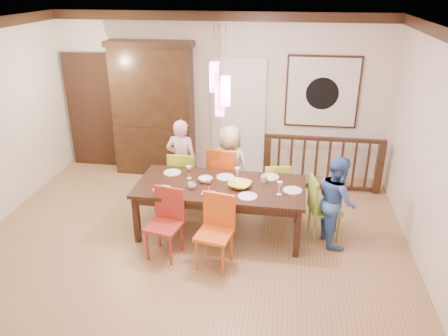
# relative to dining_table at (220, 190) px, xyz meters

# --- Properties ---
(floor) EXTENTS (6.00, 6.00, 0.00)m
(floor) POSITION_rel_dining_table_xyz_m (-0.36, -0.31, -0.68)
(floor) COLOR #976D49
(floor) RESTS_ON ground
(ceiling) EXTENTS (6.00, 6.00, 0.00)m
(ceiling) POSITION_rel_dining_table_xyz_m (-0.36, -0.31, 2.22)
(ceiling) COLOR white
(ceiling) RESTS_ON wall_back
(wall_back) EXTENTS (6.00, 0.00, 6.00)m
(wall_back) POSITION_rel_dining_table_xyz_m (-0.36, 2.19, 0.77)
(wall_back) COLOR beige
(wall_back) RESTS_ON floor
(wall_right) EXTENTS (0.00, 5.00, 5.00)m
(wall_right) POSITION_rel_dining_table_xyz_m (2.64, -0.31, 0.77)
(wall_right) COLOR beige
(wall_right) RESTS_ON floor
(crown_molding) EXTENTS (6.00, 5.00, 0.16)m
(crown_molding) POSITION_rel_dining_table_xyz_m (-0.36, -0.31, 2.14)
(crown_molding) COLOR black
(crown_molding) RESTS_ON wall_back
(panel_door) EXTENTS (1.04, 0.07, 2.24)m
(panel_door) POSITION_rel_dining_table_xyz_m (-2.76, 2.14, 0.37)
(panel_door) COLOR black
(panel_door) RESTS_ON wall_back
(white_doorway) EXTENTS (0.97, 0.05, 2.22)m
(white_doorway) POSITION_rel_dining_table_xyz_m (-0.01, 2.16, 0.37)
(white_doorway) COLOR silver
(white_doorway) RESTS_ON wall_back
(painting) EXTENTS (1.25, 0.06, 1.25)m
(painting) POSITION_rel_dining_table_xyz_m (1.44, 2.15, 0.92)
(painting) COLOR black
(painting) RESTS_ON wall_back
(pendant_cluster) EXTENTS (0.27, 0.21, 1.14)m
(pendant_cluster) POSITION_rel_dining_table_xyz_m (0.00, -0.00, 1.43)
(pendant_cluster) COLOR #E74580
(pendant_cluster) RESTS_ON ceiling
(dining_table) EXTENTS (2.37, 1.10, 0.75)m
(dining_table) POSITION_rel_dining_table_xyz_m (0.00, 0.00, 0.00)
(dining_table) COLOR black
(dining_table) RESTS_ON floor
(chair_far_left) EXTENTS (0.42, 0.42, 0.92)m
(chair_far_left) POSITION_rel_dining_table_xyz_m (-0.72, 0.78, -0.15)
(chair_far_left) COLOR #9AC226
(chair_far_left) RESTS_ON floor
(chair_far_mid) EXTENTS (0.54, 0.54, 1.03)m
(chair_far_mid) POSITION_rel_dining_table_xyz_m (-0.05, 0.80, -0.09)
(chair_far_mid) COLOR #C4480D
(chair_far_mid) RESTS_ON floor
(chair_far_right) EXTENTS (0.45, 0.45, 0.85)m
(chair_far_right) POSITION_rel_dining_table_xyz_m (0.75, 0.70, -0.19)
(chair_far_right) COLOR #ACBE2F
(chair_far_right) RESTS_ON floor
(chair_near_left) EXTENTS (0.49, 0.49, 0.93)m
(chair_near_left) POSITION_rel_dining_table_xyz_m (-0.63, -0.71, -0.15)
(chair_near_left) COLOR maroon
(chair_near_left) RESTS_ON floor
(chair_near_mid) EXTENTS (0.50, 0.50, 0.95)m
(chair_near_mid) POSITION_rel_dining_table_xyz_m (0.05, -0.83, -0.13)
(chair_near_mid) COLOR #D05717
(chair_near_mid) RESTS_ON floor
(chair_end_right) EXTENTS (0.48, 0.48, 0.91)m
(chair_end_right) POSITION_rel_dining_table_xyz_m (1.47, 0.08, -0.15)
(chair_end_right) COLOR olive
(chair_end_right) RESTS_ON floor
(china_hutch) EXTENTS (1.53, 0.46, 2.42)m
(china_hutch) POSITION_rel_dining_table_xyz_m (-1.55, 1.99, 0.54)
(china_hutch) COLOR black
(china_hutch) RESTS_ON floor
(balustrade) EXTENTS (2.01, 0.12, 0.96)m
(balustrade) POSITION_rel_dining_table_xyz_m (1.51, 1.64, -0.18)
(balustrade) COLOR black
(balustrade) RESTS_ON floor
(person_far_left) EXTENTS (0.53, 0.37, 1.39)m
(person_far_left) POSITION_rel_dining_table_xyz_m (-0.77, 0.90, 0.02)
(person_far_left) COLOR #FFC2D3
(person_far_left) RESTS_ON floor
(person_far_mid) EXTENTS (0.76, 0.61, 1.34)m
(person_far_mid) POSITION_rel_dining_table_xyz_m (0.01, 0.86, -0.01)
(person_far_mid) COLOR beige
(person_far_mid) RESTS_ON floor
(person_end_right) EXTENTS (0.62, 0.72, 1.27)m
(person_end_right) POSITION_rel_dining_table_xyz_m (1.60, -0.01, -0.04)
(person_end_right) COLOR #4169B6
(person_end_right) RESTS_ON floor
(serving_bowl) EXTENTS (0.37, 0.37, 0.08)m
(serving_bowl) POSITION_rel_dining_table_xyz_m (0.28, -0.04, 0.11)
(serving_bowl) COLOR yellow
(serving_bowl) RESTS_ON dining_table
(small_bowl) EXTENTS (0.25, 0.25, 0.06)m
(small_bowl) POSITION_rel_dining_table_xyz_m (-0.23, 0.07, 0.11)
(small_bowl) COLOR white
(small_bowl) RESTS_ON dining_table
(cup_left) EXTENTS (0.12, 0.12, 0.09)m
(cup_left) POSITION_rel_dining_table_xyz_m (-0.37, -0.17, 0.12)
(cup_left) COLOR silver
(cup_left) RESTS_ON dining_table
(cup_right) EXTENTS (0.12, 0.12, 0.10)m
(cup_right) POSITION_rel_dining_table_xyz_m (0.60, 0.18, 0.12)
(cup_right) COLOR silver
(cup_right) RESTS_ON dining_table
(plate_far_left) EXTENTS (0.26, 0.26, 0.01)m
(plate_far_left) POSITION_rel_dining_table_xyz_m (-0.77, 0.29, 0.08)
(plate_far_left) COLOR white
(plate_far_left) RESTS_ON dining_table
(plate_far_mid) EXTENTS (0.26, 0.26, 0.01)m
(plate_far_mid) POSITION_rel_dining_table_xyz_m (0.04, 0.25, 0.08)
(plate_far_mid) COLOR white
(plate_far_mid) RESTS_ON dining_table
(plate_far_right) EXTENTS (0.26, 0.26, 0.01)m
(plate_far_right) POSITION_rel_dining_table_xyz_m (0.67, 0.35, 0.08)
(plate_far_right) COLOR white
(plate_far_right) RESTS_ON dining_table
(plate_near_left) EXTENTS (0.26, 0.26, 0.01)m
(plate_near_left) POSITION_rel_dining_table_xyz_m (-0.76, -0.28, 0.08)
(plate_near_left) COLOR white
(plate_near_left) RESTS_ON dining_table
(plate_near_mid) EXTENTS (0.26, 0.26, 0.01)m
(plate_near_mid) POSITION_rel_dining_table_xyz_m (0.41, -0.30, 0.08)
(plate_near_mid) COLOR white
(plate_near_mid) RESTS_ON dining_table
(plate_end_right) EXTENTS (0.26, 0.26, 0.01)m
(plate_end_right) POSITION_rel_dining_table_xyz_m (1.00, -0.04, 0.08)
(plate_end_right) COLOR white
(plate_end_right) RESTS_ON dining_table
(wine_glass_a) EXTENTS (0.08, 0.08, 0.19)m
(wine_glass_a) POSITION_rel_dining_table_xyz_m (-0.48, 0.15, 0.17)
(wine_glass_a) COLOR #590C19
(wine_glass_a) RESTS_ON dining_table
(wine_glass_b) EXTENTS (0.08, 0.08, 0.19)m
(wine_glass_b) POSITION_rel_dining_table_xyz_m (0.21, 0.21, 0.17)
(wine_glass_b) COLOR silver
(wine_glass_b) RESTS_ON dining_table
(wine_glass_c) EXTENTS (0.08, 0.08, 0.19)m
(wine_glass_c) POSITION_rel_dining_table_xyz_m (-0.12, -0.24, 0.17)
(wine_glass_c) COLOR #590C19
(wine_glass_c) RESTS_ON dining_table
(wine_glass_d) EXTENTS (0.08, 0.08, 0.19)m
(wine_glass_d) POSITION_rel_dining_table_xyz_m (0.82, -0.18, 0.17)
(wine_glass_d) COLOR silver
(wine_glass_d) RESTS_ON dining_table
(napkin) EXTENTS (0.18, 0.14, 0.01)m
(napkin) POSITION_rel_dining_table_xyz_m (-0.12, -0.29, 0.08)
(napkin) COLOR #D83359
(napkin) RESTS_ON dining_table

